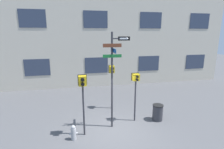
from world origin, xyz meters
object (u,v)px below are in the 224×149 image
Objects in this scene: pedestrian_signal_across at (112,75)px; trash_bin at (158,112)px; fire_hydrant at (74,133)px; pedestrian_signal_left at (83,88)px; street_sign_pole at (113,72)px; pedestrian_signal_right at (136,84)px.

pedestrian_signal_across is 3.14× the size of trash_bin.
trash_bin is at bearing 11.61° from fire_hydrant.
pedestrian_signal_left is at bearing -170.95° from trash_bin.
pedestrian_signal_across is at bearing 136.31° from trash_bin.
fire_hydrant is (-1.94, -0.73, -2.48)m from street_sign_pole.
fire_hydrant is 0.79× the size of trash_bin.
pedestrian_signal_left is 4.15× the size of fire_hydrant.
trash_bin is (4.42, 0.91, 0.11)m from fire_hydrant.
pedestrian_signal_left is 1.04× the size of pedestrian_signal_across.
pedestrian_signal_across is (1.84, 2.63, -0.12)m from pedestrian_signal_left.
pedestrian_signal_across reaches higher than fire_hydrant.
pedestrian_signal_across is 4.14m from fire_hydrant.
pedestrian_signal_right is 3.81× the size of fire_hydrant.
street_sign_pole is 2.31m from pedestrian_signal_across.
pedestrian_signal_right is (1.25, 0.37, -0.77)m from street_sign_pole.
pedestrian_signal_left is 3.21m from pedestrian_signal_across.
street_sign_pole is 1.79× the size of pedestrian_signal_right.
pedestrian_signal_left is 3.27× the size of trash_bin.
pedestrian_signal_right is 0.95× the size of pedestrian_signal_across.
pedestrian_signal_across is at bearing 80.05° from street_sign_pole.
pedestrian_signal_right is at bearing 19.07° from fire_hydrant.
pedestrian_signal_right is 3.00× the size of trash_bin.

